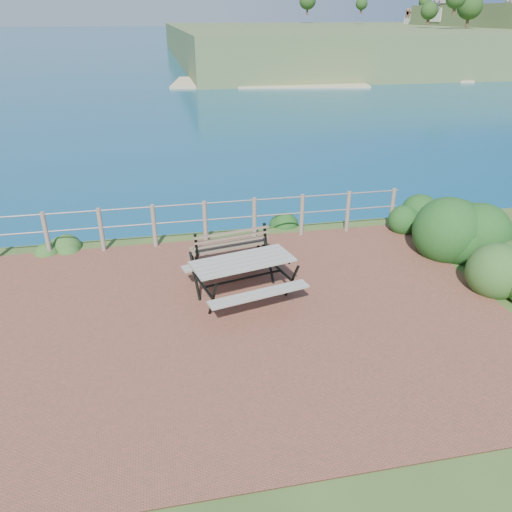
{
  "coord_description": "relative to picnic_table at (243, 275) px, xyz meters",
  "views": [
    {
      "loc": [
        -0.95,
        -7.27,
        4.82
      ],
      "look_at": [
        0.7,
        0.91,
        0.75
      ],
      "focal_mm": 35.0,
      "sensor_mm": 36.0,
      "label": 1
    }
  ],
  "objects": [
    {
      "name": "picnic_table",
      "position": [
        0.0,
        0.0,
        0.0
      ],
      "size": [
        1.97,
        1.56,
        0.78
      ],
      "rotation": [
        0.0,
        0.0,
        0.24
      ],
      "color": "gray",
      "rests_on": "ground"
    },
    {
      "name": "shrub_lip_east",
      "position": [
        1.48,
        3.58,
        -0.5
      ],
      "size": [
        0.71,
        0.71,
        0.42
      ],
      "primitive_type": "ellipsoid",
      "color": "#134016",
      "rests_on": "ground"
    },
    {
      "name": "shrub_right_front",
      "position": [
        5.15,
        0.86,
        -0.5
      ],
      "size": [
        1.6,
        1.6,
        2.26
      ],
      "primitive_type": "ellipsoid",
      "color": "#134016",
      "rests_on": "ground"
    },
    {
      "name": "safety_railing",
      "position": [
        -0.41,
        2.66,
        0.08
      ],
      "size": [
        9.4,
        0.1,
        1.0
      ],
      "color": "#6B5B4C",
      "rests_on": "ground"
    },
    {
      "name": "park_bench",
      "position": [
        -0.07,
        1.4,
        0.1
      ],
      "size": [
        1.65,
        0.7,
        0.9
      ],
      "rotation": [
        0.0,
        0.0,
        0.2
      ],
      "color": "brown",
      "rests_on": "ground"
    },
    {
      "name": "ground",
      "position": [
        -0.41,
        -0.69,
        -0.5
      ],
      "size": [
        10.0,
        7.0,
        0.12
      ],
      "primitive_type": "cube",
      "color": "brown",
      "rests_on": "ground"
    },
    {
      "name": "shrub_lip_west",
      "position": [
        -3.72,
        2.99,
        -0.5
      ],
      "size": [
        0.79,
        0.79,
        0.54
      ],
      "primitive_type": "ellipsoid",
      "color": "#25541F",
      "rests_on": "ground"
    },
    {
      "name": "shrub_right_edge",
      "position": [
        4.69,
        2.57,
        -0.5
      ],
      "size": [
        0.95,
        0.95,
        1.36
      ],
      "primitive_type": "ellipsoid",
      "color": "#134016",
      "rests_on": "ground"
    },
    {
      "name": "shrub_right_back",
      "position": [
        5.07,
        -0.82,
        -0.5
      ],
      "size": [
        1.24,
        1.24,
        1.76
      ],
      "primitive_type": "ellipsoid",
      "color": "#25541F",
      "rests_on": "ground"
    },
    {
      "name": "ocean",
      "position": [
        -0.41,
        199.31,
        -0.5
      ],
      "size": [
        1200.0,
        1200.0,
        0.0
      ],
      "primitive_type": "plane",
      "color": "#135E73",
      "rests_on": "ground"
    }
  ]
}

